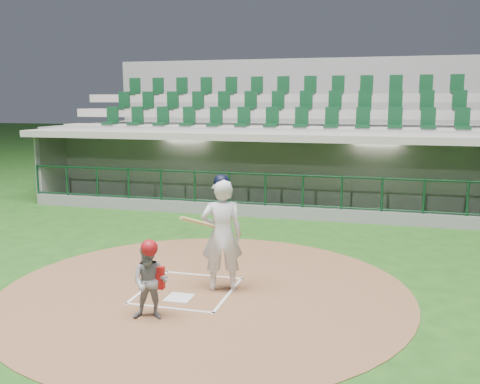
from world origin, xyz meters
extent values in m
plane|color=#1C4914|center=(0.00, 0.00, 0.00)|extent=(120.00, 120.00, 0.00)
cylinder|color=brown|center=(0.30, -0.20, 0.01)|extent=(7.20, 7.20, 0.01)
cube|color=silver|center=(0.00, -0.70, 0.02)|extent=(0.43, 0.43, 0.02)
cube|color=white|center=(-0.75, -0.30, 0.02)|extent=(0.05, 1.80, 0.01)
cube|color=white|center=(0.75, -0.30, 0.02)|extent=(0.05, 1.80, 0.01)
cube|color=white|center=(0.00, 0.55, 0.02)|extent=(1.55, 0.05, 0.01)
cube|color=white|center=(0.00, -1.15, 0.02)|extent=(1.55, 0.05, 0.01)
cube|color=gray|center=(0.00, 7.50, -0.55)|extent=(15.00, 3.00, 0.10)
cube|color=slate|center=(0.00, 9.10, 0.85)|extent=(15.00, 0.20, 2.70)
cube|color=#A39E91|center=(0.00, 8.98, 1.10)|extent=(13.50, 0.04, 0.90)
cube|color=slate|center=(-7.50, 7.50, 0.85)|extent=(0.20, 3.00, 2.70)
cube|color=gray|center=(0.00, 7.25, 2.30)|extent=(15.40, 3.50, 0.20)
cube|color=slate|center=(0.00, 5.95, 0.15)|extent=(15.00, 0.15, 0.40)
cube|color=black|center=(0.00, 5.95, 1.73)|extent=(15.00, 0.01, 0.95)
cube|color=brown|center=(0.00, 8.55, -0.28)|extent=(12.75, 0.40, 0.45)
cube|color=white|center=(-3.00, 7.50, 2.17)|extent=(1.30, 0.35, 0.04)
cube|color=white|center=(3.00, 7.50, 2.17)|extent=(1.30, 0.35, 0.04)
imported|color=maroon|center=(-6.17, 8.26, 0.28)|extent=(1.08, 0.71, 1.56)
imported|color=maroon|center=(-2.02, 8.46, 0.28)|extent=(0.98, 0.58, 1.57)
imported|color=#AA1212|center=(1.42, 8.14, 0.35)|extent=(0.98, 0.82, 1.70)
imported|color=#B2131C|center=(3.77, 8.29, 0.40)|extent=(1.74, 0.93, 1.79)
cube|color=gray|center=(0.00, 10.75, 1.15)|extent=(17.00, 6.50, 2.50)
cube|color=#A59F95|center=(0.00, 9.25, 2.30)|extent=(16.60, 0.95, 0.30)
cube|color=#9B968C|center=(0.00, 10.20, 2.85)|extent=(16.60, 0.95, 0.30)
cube|color=gray|center=(0.00, 11.15, 3.40)|extent=(16.60, 0.95, 0.30)
cube|color=slate|center=(0.00, 14.10, 2.53)|extent=(17.00, 0.25, 5.05)
imported|color=silver|center=(0.57, -0.09, 1.00)|extent=(0.84, 0.69, 1.98)
sphere|color=black|center=(0.57, -0.09, 1.93)|extent=(0.28, 0.28, 0.28)
cylinder|color=tan|center=(0.32, -0.34, 1.25)|extent=(0.58, 0.79, 0.39)
imported|color=gray|center=(-0.10, -1.59, 0.59)|extent=(0.64, 0.55, 1.16)
sphere|color=maroon|center=(-0.10, -1.59, 1.13)|extent=(0.26, 0.26, 0.26)
cube|color=#AF1312|center=(-0.10, -1.44, 0.62)|extent=(0.32, 0.10, 0.35)
camera|label=1|loc=(3.25, -8.71, 3.31)|focal=40.00mm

